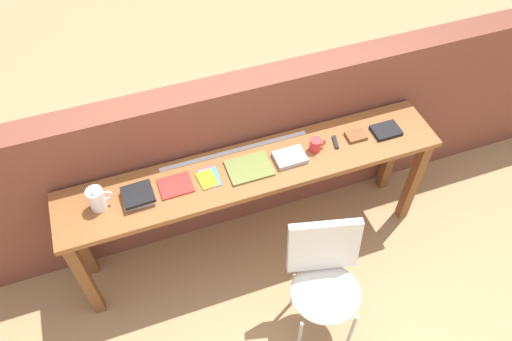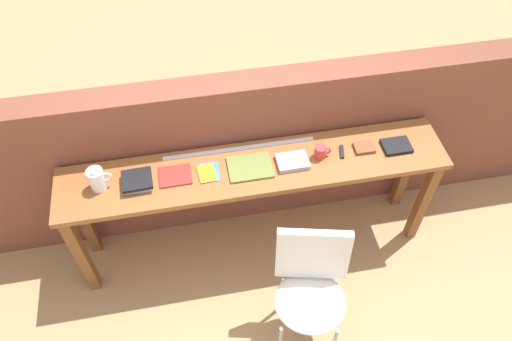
# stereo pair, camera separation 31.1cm
# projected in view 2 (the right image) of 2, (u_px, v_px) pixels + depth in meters

# --- Properties ---
(ground_plane) EXTENTS (40.00, 40.00, 0.00)m
(ground_plane) POSITION_uv_depth(u_px,v_px,m) (262.00, 275.00, 3.65)
(ground_plane) COLOR tan
(brick_wall_back) EXTENTS (6.00, 0.20, 1.31)m
(brick_wall_back) POSITION_uv_depth(u_px,v_px,m) (246.00, 151.00, 3.55)
(brick_wall_back) COLOR brown
(brick_wall_back) RESTS_ON ground
(sideboard) EXTENTS (2.50, 0.44, 0.88)m
(sideboard) POSITION_uv_depth(u_px,v_px,m) (255.00, 180.00, 3.27)
(sideboard) COLOR brown
(sideboard) RESTS_ON ground
(chair_white_moulded) EXTENTS (0.53, 0.54, 0.89)m
(chair_white_moulded) POSITION_uv_depth(u_px,v_px,m) (311.00, 286.00, 3.02)
(chair_white_moulded) COLOR silver
(chair_white_moulded) RESTS_ON ground
(pitcher_white) EXTENTS (0.14, 0.10, 0.18)m
(pitcher_white) POSITION_uv_depth(u_px,v_px,m) (97.00, 179.00, 3.00)
(pitcher_white) COLOR white
(pitcher_white) RESTS_ON sideboard
(book_stack_leftmost) EXTENTS (0.19, 0.18, 0.06)m
(book_stack_leftmost) POSITION_uv_depth(u_px,v_px,m) (137.00, 181.00, 3.05)
(book_stack_leftmost) COLOR #9E9EA3
(book_stack_leftmost) RESTS_ON sideboard
(magazine_cycling) EXTENTS (0.20, 0.17, 0.01)m
(magazine_cycling) POSITION_uv_depth(u_px,v_px,m) (175.00, 176.00, 3.10)
(magazine_cycling) COLOR red
(magazine_cycling) RESTS_ON sideboard
(pamphlet_pile_colourful) EXTENTS (0.14, 0.17, 0.01)m
(pamphlet_pile_colourful) POSITION_uv_depth(u_px,v_px,m) (209.00, 172.00, 3.12)
(pamphlet_pile_colourful) COLOR purple
(pamphlet_pile_colourful) RESTS_ON sideboard
(book_open_centre) EXTENTS (0.28, 0.21, 0.02)m
(book_open_centre) POSITION_uv_depth(u_px,v_px,m) (250.00, 167.00, 3.15)
(book_open_centre) COLOR olive
(book_open_centre) RESTS_ON sideboard
(book_grey_hardcover) EXTENTS (0.20, 0.15, 0.03)m
(book_grey_hardcover) POSITION_uv_depth(u_px,v_px,m) (292.00, 162.00, 3.16)
(book_grey_hardcover) COLOR #9E9EA3
(book_grey_hardcover) RESTS_ON sideboard
(mug) EXTENTS (0.11, 0.08, 0.09)m
(mug) POSITION_uv_depth(u_px,v_px,m) (321.00, 152.00, 3.18)
(mug) COLOR red
(mug) RESTS_ON sideboard
(multitool_folded) EXTENTS (0.05, 0.11, 0.02)m
(multitool_folded) POSITION_uv_depth(u_px,v_px,m) (342.00, 152.00, 3.23)
(multitool_folded) COLOR black
(multitool_folded) RESTS_ON sideboard
(leather_journal_brown) EXTENTS (0.13, 0.10, 0.02)m
(leather_journal_brown) POSITION_uv_depth(u_px,v_px,m) (364.00, 148.00, 3.25)
(leather_journal_brown) COLOR brown
(leather_journal_brown) RESTS_ON sideboard
(book_repair_rightmost) EXTENTS (0.18, 0.14, 0.03)m
(book_repair_rightmost) POSITION_uv_depth(u_px,v_px,m) (396.00, 146.00, 3.26)
(book_repair_rightmost) COLOR black
(book_repair_rightmost) RESTS_ON sideboard
(ruler_metal_back_edge) EXTENTS (1.00, 0.03, 0.00)m
(ruler_metal_back_edge) POSITION_uv_depth(u_px,v_px,m) (239.00, 148.00, 3.26)
(ruler_metal_back_edge) COLOR silver
(ruler_metal_back_edge) RESTS_ON sideboard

